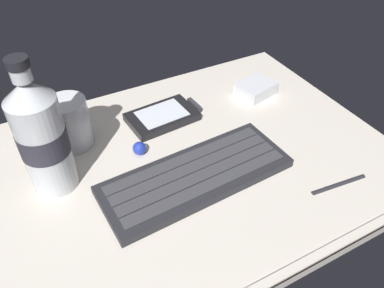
% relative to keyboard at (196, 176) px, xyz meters
% --- Properties ---
extents(ground_plane, '(0.64, 0.48, 0.03)m').
position_rel_keyboard_xyz_m(ground_plane, '(0.02, 0.04, -0.02)').
color(ground_plane, beige).
extents(keyboard, '(0.30, 0.13, 0.02)m').
position_rel_keyboard_xyz_m(keyboard, '(0.00, 0.00, 0.00)').
color(keyboard, '#232328').
rests_on(keyboard, ground_plane).
extents(handheld_device, '(0.13, 0.08, 0.02)m').
position_rel_keyboard_xyz_m(handheld_device, '(0.02, 0.16, -0.00)').
color(handheld_device, black).
rests_on(handheld_device, ground_plane).
extents(juice_cup, '(0.06, 0.06, 0.09)m').
position_rel_keyboard_xyz_m(juice_cup, '(-0.14, 0.17, 0.03)').
color(juice_cup, silver).
rests_on(juice_cup, ground_plane).
extents(water_bottle, '(0.07, 0.07, 0.21)m').
position_rel_keyboard_xyz_m(water_bottle, '(-0.19, 0.09, 0.08)').
color(water_bottle, silver).
rests_on(water_bottle, ground_plane).
extents(charger_block, '(0.08, 0.07, 0.02)m').
position_rel_keyboard_xyz_m(charger_block, '(0.22, 0.15, 0.00)').
color(charger_block, silver).
rests_on(charger_block, ground_plane).
extents(trackball_mouse, '(0.02, 0.02, 0.02)m').
position_rel_keyboard_xyz_m(trackball_mouse, '(-0.05, 0.09, 0.00)').
color(trackball_mouse, '#2338B2').
rests_on(trackball_mouse, ground_plane).
extents(stylus_pen, '(0.10, 0.02, 0.01)m').
position_rel_keyboard_xyz_m(stylus_pen, '(0.18, -0.11, -0.00)').
color(stylus_pen, '#26262B').
rests_on(stylus_pen, ground_plane).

